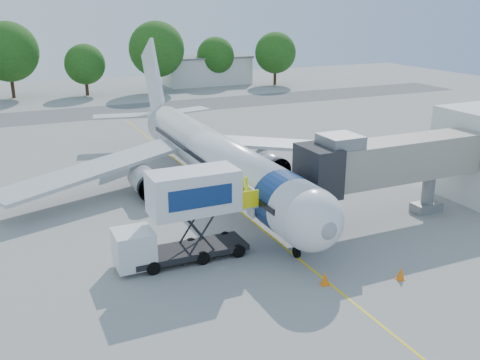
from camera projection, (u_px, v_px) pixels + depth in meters
name	position (u px, v px, depth m)	size (l,w,h in m)	color
ground	(233.00, 206.00, 40.62)	(160.00, 160.00, 0.00)	gray
guidance_line	(233.00, 206.00, 40.62)	(0.15, 70.00, 0.01)	yellow
taxiway_strip	(115.00, 111.00, 76.90)	(120.00, 10.00, 0.01)	#59595B
aircraft	(212.00, 155.00, 43.26)	(34.17, 37.73, 11.35)	silver
jet_bridge	(382.00, 162.00, 36.38)	(13.90, 3.20, 6.60)	gray
catering_hiloader	(183.00, 217.00, 31.23)	(8.50, 2.44, 5.50)	black
ground_tug	(361.00, 306.00, 25.74)	(3.82, 2.60, 1.39)	silver
safety_cone_a	(401.00, 274.00, 29.65)	(0.46, 0.46, 0.74)	orange
safety_cone_b	(325.00, 279.00, 29.09)	(0.48, 0.48, 0.76)	orange
outbuilding_right	(207.00, 70.00, 102.05)	(16.40, 7.40, 5.30)	silver
tree_c	(8.00, 52.00, 85.55)	(9.58, 9.58, 12.21)	#382314
tree_d	(85.00, 64.00, 88.74)	(6.67, 6.67, 8.51)	#382314
tree_e	(157.00, 49.00, 91.46)	(9.47, 9.47, 12.07)	#382314
tree_f	(216.00, 56.00, 100.18)	(7.03, 7.03, 8.97)	#382314
tree_g	(275.00, 53.00, 100.60)	(7.70, 7.70, 9.82)	#382314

